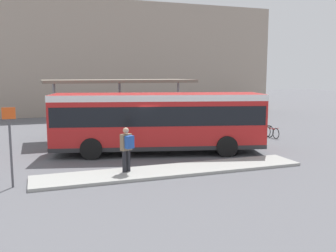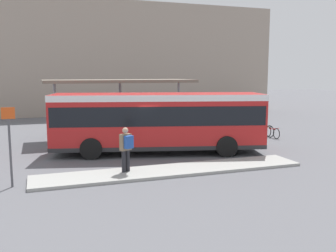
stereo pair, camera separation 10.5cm
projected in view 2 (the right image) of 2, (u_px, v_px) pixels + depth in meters
ground_plane at (158, 153)px, 18.75m from camera, size 120.00×120.00×0.00m
curb_island at (173, 170)px, 15.09m from camera, size 11.03×1.80×0.12m
city_bus at (158, 118)px, 18.51m from camera, size 10.58×5.06×2.96m
pedestrian_waiting at (126, 147)px, 14.50m from camera, size 0.52×0.55×1.75m
bicycle_red at (272, 132)px, 23.09m from camera, size 0.48×1.57×0.68m
bicycle_orange at (264, 130)px, 23.67m from camera, size 0.48×1.79×0.78m
bicycle_white at (259, 129)px, 24.32m from camera, size 0.48×1.76×0.76m
station_shelter at (120, 83)px, 22.69m from camera, size 9.01×3.21×3.57m
platform_sign at (10, 143)px, 12.87m from camera, size 0.44×0.08×2.80m
station_building at (126, 60)px, 41.31m from camera, size 29.19×11.27×10.81m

